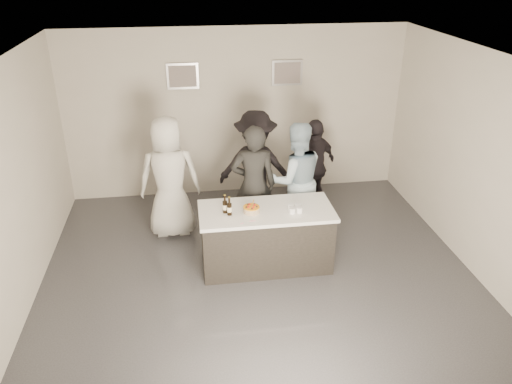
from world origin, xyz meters
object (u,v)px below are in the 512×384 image
(cake, at_px, (251,210))
(beer_bottle_a, at_px, (225,204))
(beer_bottle_b, at_px, (229,206))
(person_guest_left, at_px, (169,178))
(person_guest_right, at_px, (315,166))
(person_main_black, at_px, (254,185))
(person_main_blue, at_px, (296,180))
(person_guest_back, at_px, (256,166))
(bar_counter, at_px, (266,237))

(cake, height_order, beer_bottle_a, beer_bottle_a)
(cake, height_order, beer_bottle_b, beer_bottle_b)
(person_guest_left, height_order, person_guest_right, person_guest_left)
(cake, relative_size, beer_bottle_a, 0.88)
(cake, relative_size, person_main_black, 0.12)
(person_main_black, height_order, person_main_blue, person_main_black)
(person_guest_left, bearing_deg, person_guest_back, -166.02)
(person_main_black, distance_m, person_guest_right, 1.43)
(person_guest_right, bearing_deg, person_guest_back, -33.23)
(beer_bottle_a, xyz_separation_m, person_main_blue, (1.17, 0.86, -0.10))
(cake, height_order, person_guest_back, person_guest_back)
(cake, xyz_separation_m, person_guest_back, (0.28, 1.53, -0.01))
(person_guest_left, bearing_deg, person_main_blue, 171.24)
(person_guest_back, bearing_deg, bar_counter, 98.21)
(beer_bottle_a, relative_size, person_guest_back, 0.14)
(beer_bottle_a, height_order, person_guest_left, person_guest_left)
(person_main_blue, xyz_separation_m, person_guest_left, (-1.93, 0.26, 0.04))
(cake, distance_m, beer_bottle_b, 0.32)
(beer_bottle_b, relative_size, person_guest_right, 0.16)
(bar_counter, distance_m, beer_bottle_a, 0.81)
(person_main_black, xyz_separation_m, person_guest_left, (-1.25, 0.40, 0.03))
(person_main_blue, xyz_separation_m, person_guest_back, (-0.53, 0.64, 0.00))
(cake, xyz_separation_m, beer_bottle_b, (-0.30, -0.03, 0.09))
(beer_bottle_a, xyz_separation_m, person_guest_right, (1.65, 1.55, -0.20))
(person_guest_left, bearing_deg, beer_bottle_a, 123.16)
(cake, height_order, person_main_black, person_main_black)
(cake, xyz_separation_m, person_main_blue, (0.81, 0.90, -0.01))
(person_main_blue, bearing_deg, person_guest_left, -12.16)
(beer_bottle_b, xyz_separation_m, person_main_black, (0.44, 0.80, -0.09))
(beer_bottle_b, height_order, person_main_black, person_main_black)
(cake, xyz_separation_m, person_guest_right, (1.29, 1.59, -0.11))
(bar_counter, bearing_deg, person_main_black, 96.22)
(bar_counter, xyz_separation_m, person_main_black, (-0.08, 0.72, 0.49))
(beer_bottle_a, height_order, person_guest_back, person_guest_back)
(person_guest_back, bearing_deg, person_guest_left, 25.66)
(bar_counter, xyz_separation_m, person_main_blue, (0.60, 0.85, 0.48))
(person_main_black, bearing_deg, bar_counter, 99.75)
(person_main_black, bearing_deg, cake, 83.54)
(person_guest_left, relative_size, person_guest_back, 1.04)
(beer_bottle_a, height_order, person_main_blue, person_main_blue)
(person_main_blue, distance_m, person_guest_right, 0.85)
(bar_counter, height_order, person_main_blue, person_main_blue)
(beer_bottle_a, height_order, beer_bottle_b, same)
(bar_counter, relative_size, beer_bottle_a, 7.15)
(person_guest_right, bearing_deg, beer_bottle_a, 6.64)
(beer_bottle_a, bearing_deg, person_main_blue, 36.35)
(beer_bottle_b, bearing_deg, beer_bottle_a, 125.91)
(beer_bottle_a, distance_m, person_guest_back, 1.62)
(bar_counter, relative_size, person_main_blue, 1.00)
(cake, bearing_deg, person_guest_back, 79.83)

